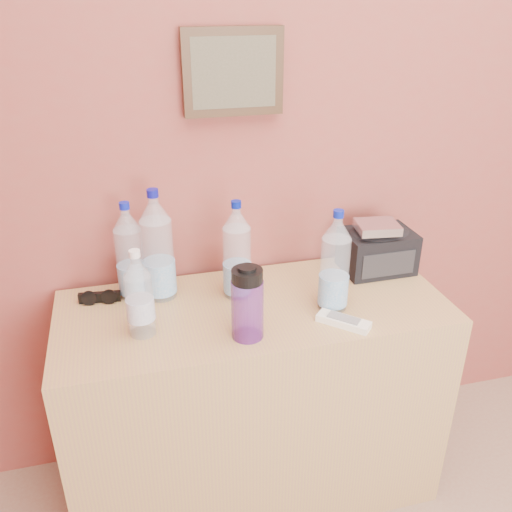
{
  "coord_description": "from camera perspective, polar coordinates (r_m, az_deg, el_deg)",
  "views": [
    {
      "loc": [
        -0.8,
        0.36,
        1.62
      ],
      "look_at": [
        -0.44,
        1.71,
        0.93
      ],
      "focal_mm": 38.0,
      "sensor_mm": 36.0,
      "label": 1
    }
  ],
  "objects": [
    {
      "name": "dresser",
      "position": [
        1.89,
        -0.17,
        -14.92
      ],
      "size": [
        1.19,
        0.5,
        0.75
      ],
      "primitive_type": "cube",
      "color": "#9E8559",
      "rests_on": "ground"
    },
    {
      "name": "nalgene_bottle",
      "position": [
        1.48,
        -0.92,
        -4.95
      ],
      "size": [
        0.09,
        0.09,
        0.22
      ],
      "rotation": [
        0.0,
        0.0,
        -0.33
      ],
      "color": "#60218B",
      "rests_on": "dresser"
    },
    {
      "name": "pet_large_b",
      "position": [
        1.67,
        -10.31,
        0.54
      ],
      "size": [
        0.1,
        0.1,
        0.35
      ],
      "rotation": [
        0.0,
        0.0,
        -0.15
      ],
      "color": "silver",
      "rests_on": "dresser"
    },
    {
      "name": "pet_large_c",
      "position": [
        1.66,
        -2.01,
        0.13
      ],
      "size": [
        0.09,
        0.09,
        0.32
      ],
      "rotation": [
        0.0,
        0.0,
        -0.41
      ],
      "color": "#D0E5FE",
      "rests_on": "dresser"
    },
    {
      "name": "toiletry_bag",
      "position": [
        1.89,
        12.66,
        0.78
      ],
      "size": [
        0.24,
        0.17,
        0.16
      ],
      "primitive_type": null,
      "rotation": [
        0.0,
        0.0,
        0.01
      ],
      "color": "black",
      "rests_on": "dresser"
    },
    {
      "name": "picture_frame",
      "position": [
        1.67,
        -2.42,
        18.77
      ],
      "size": [
        0.3,
        0.03,
        0.25
      ],
      "primitive_type": null,
      "color": "#382311",
      "rests_on": "room_shell"
    },
    {
      "name": "pet_large_a",
      "position": [
        1.7,
        -13.12,
        0.01
      ],
      "size": [
        0.08,
        0.08,
        0.31
      ],
      "rotation": [
        0.0,
        0.0,
        0.04
      ],
      "color": "silver",
      "rests_on": "dresser"
    },
    {
      "name": "foil_packet",
      "position": [
        1.82,
        12.65,
        3.01
      ],
      "size": [
        0.15,
        0.13,
        0.03
      ],
      "primitive_type": "cube",
      "rotation": [
        0.0,
        0.0,
        -0.14
      ],
      "color": "silver",
      "rests_on": "toiletry_bag"
    },
    {
      "name": "pet_large_d",
      "position": [
        1.61,
        8.29,
        -1.08
      ],
      "size": [
        0.09,
        0.09,
        0.32
      ],
      "rotation": [
        0.0,
        0.0,
        -0.03
      ],
      "color": "white",
      "rests_on": "dresser"
    },
    {
      "name": "ac_remote",
      "position": [
        1.59,
        9.2,
        -6.82
      ],
      "size": [
        0.15,
        0.14,
        0.02
      ],
      "primitive_type": "cube",
      "rotation": [
        0.0,
        0.0,
        -0.77
      ],
      "color": "white",
      "rests_on": "dresser"
    },
    {
      "name": "pet_small",
      "position": [
        1.52,
        -12.17,
        -4.35
      ],
      "size": [
        0.07,
        0.07,
        0.26
      ],
      "rotation": [
        0.0,
        0.0,
        0.19
      ],
      "color": "silver",
      "rests_on": "dresser"
    },
    {
      "name": "sunglasses",
      "position": [
        1.75,
        -16.12,
        -4.18
      ],
      "size": [
        0.13,
        0.06,
        0.03
      ],
      "primitive_type": null,
      "rotation": [
        0.0,
        0.0,
        -0.12
      ],
      "color": "black",
      "rests_on": "dresser"
    }
  ]
}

